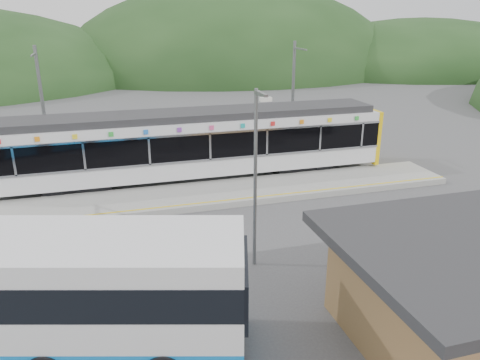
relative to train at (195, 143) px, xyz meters
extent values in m
plane|color=#4C4C4F|center=(-0.47, -6.00, -2.06)|extent=(120.00, 120.00, 0.00)
ellipsoid|color=#1E3D19|center=(15.53, 48.00, -2.06)|extent=(52.00, 39.00, 26.00)
ellipsoid|color=#1E3D19|center=(44.53, 42.00, -2.06)|extent=(44.00, 33.00, 16.00)
cube|color=#9E9E99|center=(-0.47, -2.70, -1.91)|extent=(26.00, 3.20, 0.30)
cube|color=yellow|center=(-0.47, -4.00, -1.76)|extent=(26.00, 0.10, 0.01)
cube|color=black|center=(-6.02, 0.00, -1.76)|extent=(3.20, 2.20, 0.56)
cube|color=black|center=(5.98, 0.00, -1.76)|extent=(3.20, 2.20, 0.56)
cube|color=silver|center=(-0.02, 0.00, -1.02)|extent=(20.00, 2.90, 0.92)
cube|color=black|center=(-0.02, 0.00, 0.16)|extent=(20.00, 2.96, 1.45)
cube|color=silver|center=(-0.02, -1.50, -0.51)|extent=(20.00, 0.05, 0.10)
cube|color=silver|center=(-0.02, -1.50, 0.84)|extent=(20.00, 0.05, 0.10)
cube|color=silver|center=(-0.02, 0.00, 1.11)|extent=(20.00, 2.90, 0.45)
cube|color=#2D2D30|center=(-0.02, 0.00, 1.52)|extent=(19.40, 2.50, 0.36)
cube|color=yellow|center=(10.10, 0.00, -0.16)|extent=(0.24, 2.92, 3.00)
cube|color=silver|center=(-8.52, -1.50, 0.16)|extent=(0.10, 0.05, 1.35)
cube|color=silver|center=(-5.52, -1.50, 0.16)|extent=(0.10, 0.05, 1.35)
cube|color=silver|center=(-2.52, -1.50, 0.16)|extent=(0.10, 0.05, 1.35)
cube|color=silver|center=(0.48, -1.50, 0.16)|extent=(0.10, 0.05, 1.35)
cube|color=silver|center=(3.48, -1.50, 0.16)|extent=(0.10, 0.05, 1.35)
cube|color=silver|center=(6.48, -1.50, 0.16)|extent=(0.10, 0.05, 1.35)
cube|color=silver|center=(8.98, -1.50, 0.16)|extent=(0.10, 0.05, 1.35)
cube|color=orange|center=(-7.42, -1.49, 1.12)|extent=(0.22, 0.04, 0.22)
cube|color=yellow|center=(-5.82, -1.49, 1.12)|extent=(0.22, 0.04, 0.22)
cube|color=green|center=(-4.22, -1.49, 1.12)|extent=(0.22, 0.04, 0.22)
cube|color=blue|center=(-2.62, -1.49, 1.12)|extent=(0.22, 0.04, 0.22)
cube|color=purple|center=(-1.02, -1.49, 1.12)|extent=(0.22, 0.04, 0.22)
cube|color=#E54C8C|center=(0.58, -1.49, 1.12)|extent=(0.22, 0.04, 0.22)
cube|color=#19A5A5|center=(2.18, -1.49, 1.12)|extent=(0.22, 0.04, 0.22)
cube|color=red|center=(3.78, -1.49, 1.12)|extent=(0.22, 0.04, 0.22)
cube|color=orange|center=(5.38, -1.49, 1.12)|extent=(0.22, 0.04, 0.22)
cube|color=yellow|center=(6.98, -1.49, 1.12)|extent=(0.22, 0.04, 0.22)
cube|color=green|center=(8.58, -1.49, 1.12)|extent=(0.22, 0.04, 0.22)
cylinder|color=slate|center=(-7.47, 2.60, 1.44)|extent=(0.18, 0.18, 7.00)
cube|color=slate|center=(-7.47, 1.80, 4.54)|extent=(0.08, 1.80, 0.08)
cylinder|color=slate|center=(6.53, 2.60, 1.44)|extent=(0.18, 0.18, 7.00)
cube|color=slate|center=(6.53, 1.80, 4.54)|extent=(0.08, 1.80, 0.08)
cube|color=blue|center=(-7.30, -12.05, -1.51)|extent=(12.50, 6.06, 0.89)
cube|color=silver|center=(-7.30, -12.05, -0.62)|extent=(12.50, 6.06, 0.89)
cylinder|color=black|center=(-5.91, -12.45, -1.57)|extent=(1.76, 3.06, 1.00)
cylinder|color=black|center=(-3.24, -13.22, -1.57)|extent=(1.76, 3.06, 1.00)
cylinder|color=slate|center=(0.25, -9.44, 1.06)|extent=(0.12, 0.12, 6.26)
cube|color=slate|center=(0.25, -9.91, 4.09)|extent=(0.13, 1.04, 0.12)
cube|color=silver|center=(0.25, -10.38, 4.00)|extent=(0.35, 0.18, 0.12)
camera|label=1|loc=(-4.36, -23.51, 6.39)|focal=35.00mm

